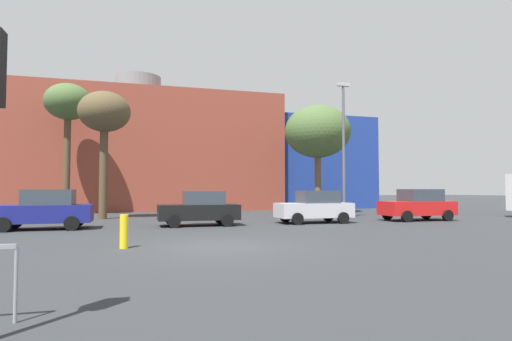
{
  "coord_description": "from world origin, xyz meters",
  "views": [
    {
      "loc": [
        -2.56,
        -12.69,
        1.75
      ],
      "look_at": [
        2.99,
        6.53,
        2.66
      ],
      "focal_mm": 29.22,
      "sensor_mm": 36.0,
      "label": 1
    }
  ],
  "objects_px": {
    "parked_car_1": "(45,210)",
    "parked_car_3": "(315,207)",
    "bare_tree_1": "(68,105)",
    "parked_car_4": "(418,205)",
    "bare_tree_0": "(318,132)",
    "street_lamp": "(344,142)",
    "bare_tree_2": "(104,115)",
    "parked_car_2": "(200,209)",
    "bollard_yellow_0": "(124,231)"
  },
  "relations": [
    {
      "from": "bollard_yellow_0",
      "to": "street_lamp",
      "type": "relative_size",
      "value": 0.12
    },
    {
      "from": "parked_car_3",
      "to": "street_lamp",
      "type": "height_order",
      "value": "street_lamp"
    },
    {
      "from": "parked_car_2",
      "to": "bare_tree_0",
      "type": "height_order",
      "value": "bare_tree_0"
    },
    {
      "from": "bare_tree_1",
      "to": "bare_tree_2",
      "type": "distance_m",
      "value": 5.5
    },
    {
      "from": "parked_car_2",
      "to": "parked_car_3",
      "type": "xyz_separation_m",
      "value": [
        6.02,
        -0.0,
        0.01
      ]
    },
    {
      "from": "bare_tree_0",
      "to": "bare_tree_2",
      "type": "distance_m",
      "value": 14.95
    },
    {
      "from": "parked_car_3",
      "to": "parked_car_4",
      "type": "xyz_separation_m",
      "value": [
        6.33,
        0.0,
        0.04
      ]
    },
    {
      "from": "parked_car_4",
      "to": "bare_tree_2",
      "type": "relative_size",
      "value": 0.53
    },
    {
      "from": "parked_car_1",
      "to": "bollard_yellow_0",
      "type": "distance_m",
      "value": 7.92
    },
    {
      "from": "parked_car_2",
      "to": "street_lamp",
      "type": "height_order",
      "value": "street_lamp"
    },
    {
      "from": "parked_car_2",
      "to": "bare_tree_1",
      "type": "relative_size",
      "value": 0.42
    },
    {
      "from": "parked_car_1",
      "to": "parked_car_3",
      "type": "distance_m",
      "value": 12.84
    },
    {
      "from": "parked_car_3",
      "to": "bollard_yellow_0",
      "type": "relative_size",
      "value": 3.9
    },
    {
      "from": "bare_tree_2",
      "to": "parked_car_2",
      "type": "bearing_deg",
      "value": -51.89
    },
    {
      "from": "street_lamp",
      "to": "parked_car_2",
      "type": "bearing_deg",
      "value": -166.45
    },
    {
      "from": "bare_tree_0",
      "to": "bollard_yellow_0",
      "type": "bearing_deg",
      "value": -130.98
    },
    {
      "from": "parked_car_2",
      "to": "bollard_yellow_0",
      "type": "height_order",
      "value": "parked_car_2"
    },
    {
      "from": "parked_car_1",
      "to": "bare_tree_0",
      "type": "bearing_deg",
      "value": -153.99
    },
    {
      "from": "bollard_yellow_0",
      "to": "bare_tree_2",
      "type": "bearing_deg",
      "value": 96.65
    },
    {
      "from": "parked_car_2",
      "to": "bare_tree_2",
      "type": "xyz_separation_m",
      "value": [
        -4.86,
        6.19,
        5.39
      ]
    },
    {
      "from": "bare_tree_2",
      "to": "bollard_yellow_0",
      "type": "xyz_separation_m",
      "value": [
        1.55,
        -13.28,
        -5.72
      ]
    },
    {
      "from": "bare_tree_2",
      "to": "bare_tree_0",
      "type": "bearing_deg",
      "value": 7.67
    },
    {
      "from": "parked_car_2",
      "to": "bare_tree_2",
      "type": "bearing_deg",
      "value": -51.89
    },
    {
      "from": "parked_car_4",
      "to": "bollard_yellow_0",
      "type": "xyz_separation_m",
      "value": [
        -15.66,
        -7.09,
        -0.38
      ]
    },
    {
      "from": "parked_car_1",
      "to": "bare_tree_0",
      "type": "height_order",
      "value": "bare_tree_0"
    },
    {
      "from": "parked_car_1",
      "to": "parked_car_3",
      "type": "xyz_separation_m",
      "value": [
        12.84,
        -0.0,
        -0.03
      ]
    },
    {
      "from": "bare_tree_2",
      "to": "parked_car_3",
      "type": "bearing_deg",
      "value": -29.64
    },
    {
      "from": "bare_tree_2",
      "to": "parked_car_4",
      "type": "bearing_deg",
      "value": -19.79
    },
    {
      "from": "parked_car_2",
      "to": "bollard_yellow_0",
      "type": "distance_m",
      "value": 7.83
    },
    {
      "from": "parked_car_1",
      "to": "bare_tree_1",
      "type": "height_order",
      "value": "bare_tree_1"
    },
    {
      "from": "parked_car_4",
      "to": "bare_tree_0",
      "type": "bearing_deg",
      "value": -73.72
    },
    {
      "from": "parked_car_2",
      "to": "parked_car_1",
      "type": "bearing_deg",
      "value": 0.0
    },
    {
      "from": "parked_car_3",
      "to": "bare_tree_0",
      "type": "distance_m",
      "value": 10.45
    },
    {
      "from": "parked_car_4",
      "to": "street_lamp",
      "type": "relative_size",
      "value": 0.5
    },
    {
      "from": "street_lamp",
      "to": "bare_tree_0",
      "type": "bearing_deg",
      "value": 79.85
    },
    {
      "from": "bare_tree_1",
      "to": "parked_car_4",
      "type": "bearing_deg",
      "value": -28.47
    },
    {
      "from": "parked_car_2",
      "to": "bare_tree_1",
      "type": "bearing_deg",
      "value": -55.01
    },
    {
      "from": "parked_car_1",
      "to": "bare_tree_1",
      "type": "distance_m",
      "value": 12.72
    },
    {
      "from": "parked_car_3",
      "to": "bare_tree_1",
      "type": "bearing_deg",
      "value": -38.48
    },
    {
      "from": "parked_car_1",
      "to": "bare_tree_0",
      "type": "distance_m",
      "value": 19.36
    },
    {
      "from": "bare_tree_0",
      "to": "street_lamp",
      "type": "distance_m",
      "value": 6.3
    },
    {
      "from": "parked_car_3",
      "to": "bare_tree_1",
      "type": "xyz_separation_m",
      "value": [
        -13.58,
        10.79,
        6.71
      ]
    },
    {
      "from": "parked_car_2",
      "to": "street_lamp",
      "type": "distance_m",
      "value": 9.88
    },
    {
      "from": "parked_car_4",
      "to": "parked_car_3",
      "type": "bearing_deg",
      "value": 0.0
    },
    {
      "from": "parked_car_1",
      "to": "bare_tree_0",
      "type": "xyz_separation_m",
      "value": [
        16.78,
        8.18,
        5.14
      ]
    },
    {
      "from": "parked_car_4",
      "to": "street_lamp",
      "type": "bearing_deg",
      "value": -31.65
    },
    {
      "from": "parked_car_2",
      "to": "parked_car_3",
      "type": "height_order",
      "value": "parked_car_3"
    },
    {
      "from": "bare_tree_2",
      "to": "street_lamp",
      "type": "bearing_deg",
      "value": -16.43
    },
    {
      "from": "bare_tree_1",
      "to": "bollard_yellow_0",
      "type": "distance_m",
      "value": 19.69
    },
    {
      "from": "parked_car_2",
      "to": "parked_car_4",
      "type": "xyz_separation_m",
      "value": [
        12.35,
        0.0,
        0.05
      ]
    }
  ]
}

